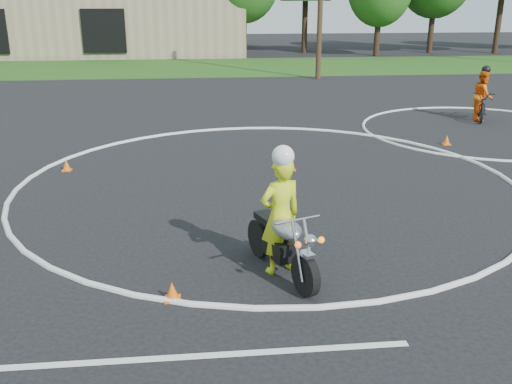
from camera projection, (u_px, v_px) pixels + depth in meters
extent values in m
plane|color=black|center=(286.00, 230.00, 11.21)|extent=(120.00, 120.00, 0.00)
cube|color=#1E4714|center=(222.00, 67.00, 36.58)|extent=(120.00, 10.00, 0.02)
torus|color=silver|center=(268.00, 182.00, 14.02)|extent=(12.12, 12.12, 0.12)
torus|color=silver|center=(482.00, 130.00, 19.50)|extent=(8.10, 8.10, 0.10)
cube|color=silver|center=(99.00, 362.00, 7.15)|extent=(8.00, 0.12, 0.01)
cylinder|color=black|center=(306.00, 275.00, 8.68)|extent=(0.36, 0.67, 0.67)
cylinder|color=black|center=(259.00, 238.00, 10.00)|extent=(0.36, 0.67, 0.67)
cube|color=black|center=(279.00, 248.00, 9.35)|extent=(0.51, 0.68, 0.33)
ellipsoid|color=#AAAAAE|center=(286.00, 229.00, 9.02)|extent=(0.63, 0.81, 0.31)
cube|color=black|center=(270.00, 219.00, 9.51)|extent=(0.51, 0.73, 0.11)
cylinder|color=#B9B9BF|center=(297.00, 251.00, 8.58)|extent=(0.19, 0.39, 0.90)
cylinder|color=silver|center=(309.00, 248.00, 8.67)|extent=(0.19, 0.39, 0.90)
cube|color=silver|center=(307.00, 254.00, 8.54)|extent=(0.23, 0.28, 0.06)
cylinder|color=silver|center=(298.00, 220.00, 8.65)|extent=(0.75, 0.31, 0.04)
sphere|color=silver|center=(311.00, 241.00, 8.38)|extent=(0.20, 0.20, 0.20)
sphere|color=#FF5D0C|center=(298.00, 245.00, 8.33)|extent=(0.10, 0.10, 0.10)
sphere|color=orange|center=(321.00, 240.00, 8.50)|extent=(0.10, 0.10, 0.10)
cylinder|color=silver|center=(276.00, 242.00, 9.84)|extent=(0.40, 0.87, 0.09)
imported|color=#C4DC17|center=(281.00, 216.00, 9.22)|extent=(0.84, 0.70, 1.98)
sphere|color=white|center=(283.00, 156.00, 8.84)|extent=(0.36, 0.36, 0.36)
imported|color=black|center=(481.00, 105.00, 20.92)|extent=(1.47, 2.18, 1.09)
imported|color=#F05D0C|center=(483.00, 95.00, 20.80)|extent=(0.97, 1.08, 1.81)
sphere|color=black|center=(486.00, 70.00, 20.50)|extent=(0.31, 0.31, 0.31)
cone|color=#FF610D|center=(66.00, 165.00, 14.94)|extent=(0.22, 0.22, 0.30)
cube|color=#FF610D|center=(67.00, 170.00, 14.99)|extent=(0.24, 0.24, 0.03)
cone|color=#FF610D|center=(172.00, 291.00, 8.59)|extent=(0.22, 0.22, 0.30)
cube|color=#FF610D|center=(173.00, 299.00, 8.63)|extent=(0.24, 0.24, 0.03)
cone|color=#FF610D|center=(291.00, 165.00, 14.99)|extent=(0.22, 0.22, 0.30)
cube|color=#FF610D|center=(291.00, 170.00, 15.03)|extent=(0.24, 0.24, 0.03)
cone|color=#FF610D|center=(447.00, 140.00, 17.55)|extent=(0.22, 0.22, 0.30)
cube|color=#FF610D|center=(446.00, 144.00, 17.59)|extent=(0.24, 0.24, 0.03)
cube|color=black|center=(104.00, 31.00, 39.76)|extent=(3.00, 0.16, 3.00)
cylinder|color=#382619|center=(244.00, 34.00, 42.83)|extent=(0.44, 0.44, 3.24)
cylinder|color=#382619|center=(305.00, 27.00, 45.08)|extent=(0.44, 0.44, 3.96)
cylinder|color=#382619|center=(377.00, 36.00, 42.92)|extent=(0.44, 0.44, 2.88)
cylinder|color=#382619|center=(431.00, 29.00, 45.17)|extent=(0.44, 0.44, 3.60)
cylinder|color=#382619|center=(498.00, 25.00, 44.60)|extent=(0.44, 0.44, 4.32)
cylinder|color=#382619|center=(191.00, 36.00, 43.44)|extent=(0.44, 0.44, 2.88)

